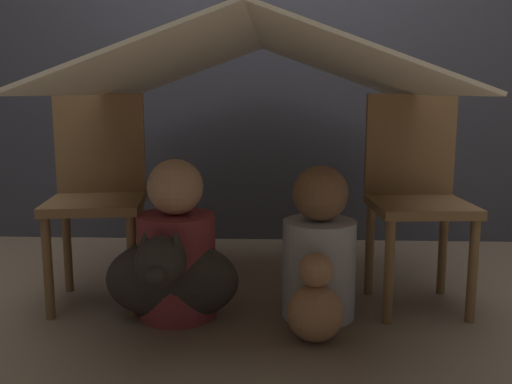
% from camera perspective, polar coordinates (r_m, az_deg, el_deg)
% --- Properties ---
extents(ground_plane, '(8.80, 8.80, 0.00)m').
position_cam_1_polar(ground_plane, '(2.22, -0.16, -12.63)').
color(ground_plane, '#7A6651').
extents(wall_back, '(7.00, 0.05, 2.50)m').
position_cam_1_polar(wall_back, '(3.30, 0.78, 16.89)').
color(wall_back, '#3D3D47').
rests_on(wall_back, ground_plane).
extents(chair_left, '(0.41, 0.41, 0.85)m').
position_cam_1_polar(chair_left, '(2.41, -15.55, 0.36)').
color(chair_left, brown).
rests_on(chair_left, ground_plane).
extents(chair_right, '(0.39, 0.39, 0.85)m').
position_cam_1_polar(chair_right, '(2.36, 15.68, 0.15)').
color(chair_right, brown).
rests_on(chair_right, ground_plane).
extents(sheet_canopy, '(1.29, 1.55, 0.24)m').
position_cam_1_polar(sheet_canopy, '(2.20, -0.00, 12.89)').
color(sheet_canopy, silver).
extents(person_front, '(0.29, 0.29, 0.61)m').
position_cam_1_polar(person_front, '(2.19, -7.92, -5.67)').
color(person_front, maroon).
rests_on(person_front, ground_plane).
extents(person_second, '(0.28, 0.28, 0.58)m').
position_cam_1_polar(person_second, '(2.18, 6.34, -5.87)').
color(person_second, '#B2B2B7').
rests_on(person_second, ground_plane).
extents(dog, '(0.50, 0.41, 0.40)m').
position_cam_1_polar(dog, '(2.14, -8.57, -8.41)').
color(dog, '#332D28').
rests_on(dog, ground_plane).
extents(plush_toy, '(0.20, 0.20, 0.31)m').
position_cam_1_polar(plush_toy, '(2.01, 5.95, -11.21)').
color(plush_toy, tan).
rests_on(plush_toy, ground_plane).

